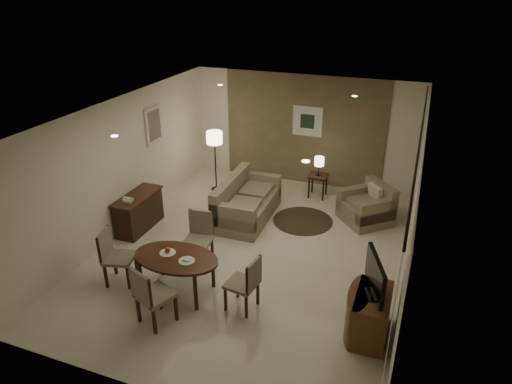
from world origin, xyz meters
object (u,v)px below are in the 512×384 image
at_px(chair_near, 156,294).
at_px(chair_right, 242,283).
at_px(sofa, 248,199).
at_px(armchair, 366,204).
at_px(side_table, 318,186).
at_px(chair_left, 119,257).
at_px(console_desk, 139,212).
at_px(dining_table, 178,274).
at_px(floor_lamp, 215,161).
at_px(chair_far, 198,241).
at_px(tv_cabinet, 371,315).

relative_size(chair_near, chair_right, 1.07).
height_order(chair_right, sofa, chair_right).
relative_size(sofa, armchair, 2.03).
xyz_separation_m(chair_near, side_table, (1.23, 5.10, -0.22)).
bearing_deg(armchair, chair_left, -87.05).
xyz_separation_m(console_desk, chair_near, (1.85, -2.33, 0.12)).
relative_size(console_desk, dining_table, 0.84).
bearing_deg(sofa, floor_lamp, 47.59).
bearing_deg(floor_lamp, chair_right, -59.85).
xyz_separation_m(armchair, side_table, (-1.23, 0.85, -0.15)).
distance_m(dining_table, chair_left, 1.05).
bearing_deg(armchair, floor_lamp, -137.96).
bearing_deg(chair_near, side_table, -81.80).
bearing_deg(floor_lamp, side_table, 11.46).
bearing_deg(side_table, chair_far, -110.94).
distance_m(console_desk, floor_lamp, 2.41).
bearing_deg(sofa, chair_far, 172.98).
xyz_separation_m(chair_far, chair_left, (-0.99, -0.93, -0.01)).
bearing_deg(chair_near, tv_cabinet, -142.97).
bearing_deg(chair_near, sofa, -69.46).
distance_m(sofa, side_table, 1.97).
distance_m(dining_table, armchair, 4.32).
height_order(chair_near, side_table, chair_near).
distance_m(dining_table, side_table, 4.54).
xyz_separation_m(chair_left, chair_right, (2.17, 0.09, -0.02)).
xyz_separation_m(tv_cabinet, chair_right, (-1.97, -0.09, 0.11)).
bearing_deg(chair_far, tv_cabinet, -20.59).
height_order(dining_table, floor_lamp, floor_lamp).
bearing_deg(sofa, chair_near, 177.34).
bearing_deg(floor_lamp, armchair, -5.62).
bearing_deg(console_desk, armchair, 24.01).
height_order(chair_left, side_table, chair_left).
bearing_deg(floor_lamp, console_desk, -106.44).
relative_size(chair_near, floor_lamp, 0.67).
distance_m(sofa, floor_lamp, 1.69).
distance_m(chair_far, side_table, 3.77).
height_order(chair_right, side_table, chair_right).
bearing_deg(chair_right, chair_near, -47.59).
xyz_separation_m(dining_table, chair_right, (1.14, -0.01, 0.13)).
distance_m(dining_table, floor_lamp, 4.04).
relative_size(chair_right, floor_lamp, 0.63).
bearing_deg(tv_cabinet, chair_near, -164.76).
distance_m(chair_near, chair_right, 1.30).
relative_size(tv_cabinet, armchair, 0.96).
height_order(armchair, floor_lamp, floor_lamp).
bearing_deg(tv_cabinet, console_desk, 162.95).
height_order(chair_far, side_table, chair_far).
relative_size(console_desk, armchair, 1.28).
xyz_separation_m(console_desk, dining_table, (1.79, -1.58, -0.04)).
bearing_deg(console_desk, chair_right, -28.54).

